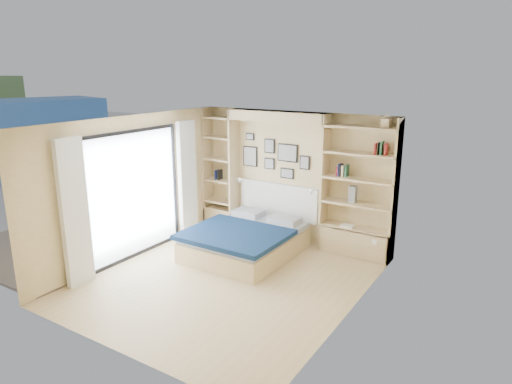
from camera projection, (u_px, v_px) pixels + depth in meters
The scene contains 9 objects.
ground at pixel (228, 280), 7.26m from camera, with size 4.50×4.50×0.00m, color tan.
room_shell at pixel (258, 191), 8.42m from camera, with size 4.50×4.50×4.50m.
bed at pixel (246, 239), 8.24m from camera, with size 1.72×2.23×1.07m.
photo_gallery at pixel (274, 156), 8.89m from camera, with size 1.48×0.02×0.82m.
reading_lamps at pixel (275, 185), 8.76m from camera, with size 1.92×0.12×0.15m.
shelf_decor at pixel (352, 161), 7.89m from camera, with size 3.58×0.23×2.03m.
deck at pixel (81, 237), 9.10m from camera, with size 3.20×4.00×0.05m, color brown.
deck_chair at pixel (124, 220), 9.04m from camera, with size 0.71×0.85×0.74m.
shipping_container at pixel (7, 139), 14.09m from camera, with size 2.25×5.63×2.34m, color #244B84.
Camera 1 is at (3.92, -5.39, 3.23)m, focal length 32.00 mm.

